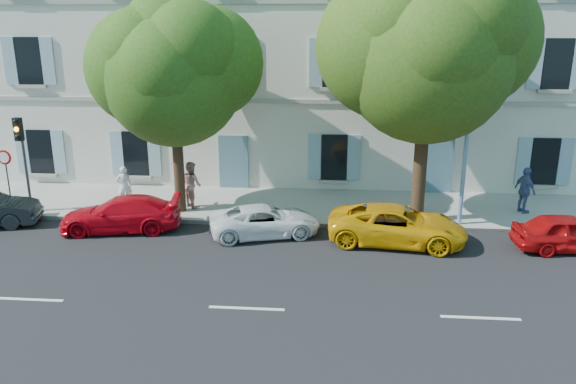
# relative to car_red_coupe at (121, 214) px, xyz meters

# --- Properties ---
(ground) EXTENTS (90.00, 90.00, 0.00)m
(ground) POSITION_rel_car_red_coupe_xyz_m (5.38, -1.39, -0.61)
(ground) COLOR black
(sidewalk) EXTENTS (36.00, 4.50, 0.15)m
(sidewalk) POSITION_rel_car_red_coupe_xyz_m (5.38, 3.06, -0.54)
(sidewalk) COLOR #A09E96
(sidewalk) RESTS_ON ground
(kerb) EXTENTS (36.00, 0.16, 0.16)m
(kerb) POSITION_rel_car_red_coupe_xyz_m (5.38, 0.89, -0.53)
(kerb) COLOR #9E998E
(kerb) RESTS_ON ground
(building) EXTENTS (28.00, 7.00, 12.00)m
(building) POSITION_rel_car_red_coupe_xyz_m (5.38, 8.81, 5.39)
(building) COLOR beige
(building) RESTS_ON ground
(car_red_coupe) EXTENTS (4.44, 2.36, 1.23)m
(car_red_coupe) POSITION_rel_car_red_coupe_xyz_m (0.00, 0.00, 0.00)
(car_red_coupe) COLOR #C10512
(car_red_coupe) RESTS_ON ground
(car_white_coupe) EXTENTS (4.19, 2.75, 1.07)m
(car_white_coupe) POSITION_rel_car_red_coupe_xyz_m (5.22, -0.07, -0.08)
(car_white_coupe) COLOR white
(car_white_coupe) RESTS_ON ground
(car_yellow_supercar) EXTENTS (4.83, 2.64, 1.28)m
(car_yellow_supercar) POSITION_rel_car_red_coupe_xyz_m (9.76, -0.42, 0.03)
(car_yellow_supercar) COLOR #DE9B09
(car_yellow_supercar) RESTS_ON ground
(car_red_hatchback) EXTENTS (3.66, 1.73, 1.21)m
(car_red_hatchback) POSITION_rel_car_red_coupe_xyz_m (15.30, -0.58, -0.01)
(car_red_hatchback) COLOR #AC0A0C
(car_red_hatchback) RESTS_ON ground
(tree_left) EXTENTS (5.17, 5.17, 8.01)m
(tree_left) POSITION_rel_car_red_coupe_xyz_m (1.67, 1.90, 4.69)
(tree_left) COLOR #3A2819
(tree_left) RESTS_ON sidewalk
(tree_right) EXTENTS (5.96, 5.96, 9.19)m
(tree_right) POSITION_rel_car_red_coupe_xyz_m (10.69, 1.57, 5.43)
(tree_right) COLOR #3A2819
(tree_right) RESTS_ON sidewalk
(traffic_light) EXTENTS (0.31, 0.42, 3.68)m
(traffic_light) POSITION_rel_car_red_coupe_xyz_m (-4.11, 1.25, 2.20)
(traffic_light) COLOR #383A3D
(traffic_light) RESTS_ON sidewalk
(road_sign) EXTENTS (0.56, 0.09, 2.43)m
(road_sign) POSITION_rel_car_red_coupe_xyz_m (-4.86, 1.26, 1.29)
(road_sign) COLOR #383A3D
(road_sign) RESTS_ON sidewalk
(street_lamp) EXTENTS (0.27, 1.65, 7.76)m
(street_lamp) POSITION_rel_car_red_coupe_xyz_m (12.18, 1.11, 3.93)
(street_lamp) COLOR #7293BF
(street_lamp) RESTS_ON sidewalk
(pedestrian_a) EXTENTS (0.69, 0.57, 1.61)m
(pedestrian_a) POSITION_rel_car_red_coupe_xyz_m (-0.72, 2.38, 0.34)
(pedestrian_a) COLOR silver
(pedestrian_a) RESTS_ON sidewalk
(pedestrian_b) EXTENTS (1.12, 1.11, 1.82)m
(pedestrian_b) POSITION_rel_car_red_coupe_xyz_m (1.98, 2.47, 0.45)
(pedestrian_b) COLOR tan
(pedestrian_b) RESTS_ON sidewalk
(pedestrian_c) EXTENTS (0.82, 1.14, 1.79)m
(pedestrian_c) POSITION_rel_car_red_coupe_xyz_m (14.89, 2.77, 0.43)
(pedestrian_c) COLOR #4C5C8B
(pedestrian_c) RESTS_ON sidewalk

